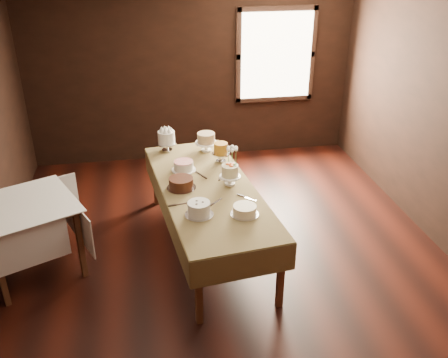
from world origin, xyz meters
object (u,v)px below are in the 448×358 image
cake_meringue (167,142)px  cake_flowers (230,176)px  cake_cream (245,211)px  cake_server_d (222,174)px  cake_server_e (184,204)px  cake_server_a (218,201)px  flower_vase (232,169)px  side_table (25,213)px  cake_caramel (221,153)px  cake_swirl (199,209)px  cake_server_b (250,199)px  cake_chocolate (181,184)px  cake_speckled (206,143)px  cake_lattice (184,166)px  display_table (207,191)px  cake_server_c (199,173)px

cake_meringue → cake_flowers: 1.23m
cake_cream → cake_server_d: size_ratio=1.30×
cake_server_e → cake_server_d: bearing=41.1°
cake_server_d → cake_server_a: bearing=-172.1°
cake_cream → flower_vase: flower_vase is taller
side_table → cake_meringue: size_ratio=4.39×
side_table → flower_vase: bearing=9.7°
cake_server_a → cake_caramel: bearing=35.0°
cake_swirl → cake_server_b: (0.57, 0.23, -0.07)m
cake_meringue → cake_swirl: size_ratio=1.03×
cake_server_a → cake_server_d: 0.63m
cake_chocolate → cake_server_d: size_ratio=1.34×
cake_speckled → cake_swirl: (-0.30, -1.58, -0.04)m
cake_meringue → cake_flowers: size_ratio=1.16×
cake_speckled → cake_cream: (0.15, -1.64, -0.06)m
cake_lattice → flower_vase: size_ratio=2.28×
cake_server_d → cake_lattice: bearing=87.8°
cake_server_d → cake_cream: bearing=-153.9°
display_table → cake_caramel: (0.26, 0.63, 0.17)m
cake_caramel → cake_speckled: bearing=109.1°
cake_chocolate → flower_vase: bearing=22.3°
side_table → cake_swirl: size_ratio=4.50×
cake_server_a → cake_server_c: 0.69m
cake_server_b → cake_flowers: bearing=157.4°
cake_lattice → cake_cream: bearing=-66.2°
cake_cream → side_table: bearing=166.3°
cake_chocolate → cake_server_e: 0.35m
cake_chocolate → cake_server_a: cake_chocolate is taller
cake_meringue → cake_flowers: bearing=-59.6°
cake_lattice → cake_server_b: size_ratio=1.35×
side_table → cake_caramel: size_ratio=5.04×
side_table → cake_server_d: (2.12, 0.39, 0.07)m
display_table → flower_vase: bearing=38.7°
display_table → cake_chocolate: 0.31m
cake_server_d → cake_server_e: bearing=162.0°
cake_swirl → cake_server_b: size_ratio=1.19×
cake_caramel → cake_swirl: (-0.42, -1.21, -0.04)m
cake_flowers → flower_vase: bearing=73.7°
cake_server_c → flower_vase: 0.39m
cake_meringue → cake_lattice: 0.64m
cake_server_a → flower_vase: bearing=22.5°
side_table → cake_server_c: side_table is taller
display_table → cake_swirl: size_ratio=9.23×
cake_caramel → cake_server_b: 1.00m
cake_server_b → cake_server_d: same height
side_table → cake_chocolate: size_ratio=4.00×
cake_meringue → cake_lattice: cake_meringue is taller
cake_chocolate → cake_server_e: bearing=-91.8°
cake_lattice → cake_server_e: size_ratio=1.35×
flower_vase → cake_server_e: bearing=-136.3°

